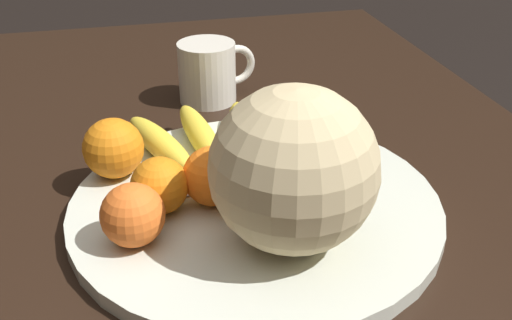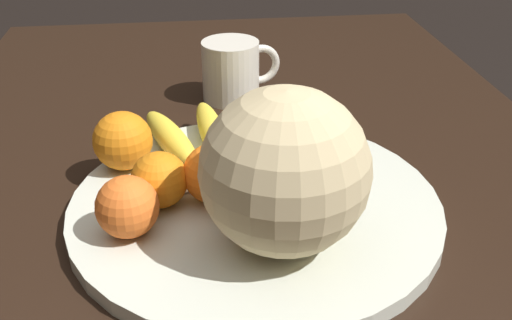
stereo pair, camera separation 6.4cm
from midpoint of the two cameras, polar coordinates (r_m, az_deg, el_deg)
The scene contains 10 objects.
kitchen_table at distance 0.69m, azimuth -1.71°, elevation -14.09°, with size 1.62×0.87×0.75m.
fruit_bowl at distance 0.67m, azimuth -2.74°, elevation -4.39°, with size 0.41×0.41×0.02m.
melon at distance 0.56m, azimuth 0.37°, elevation -0.99°, with size 0.16×0.16×0.16m.
banana_bunch at distance 0.76m, azimuth -7.57°, elevation 2.12°, with size 0.19×0.18×0.03m.
orange_front_left at distance 0.72m, azimuth -15.92°, elevation 1.02°, with size 0.07×0.07×0.07m.
orange_front_right at distance 0.60m, azimuth -14.67°, elevation -5.19°, with size 0.06×0.06×0.06m.
orange_mid_center at distance 0.64m, azimuth -12.01°, elevation -2.49°, with size 0.06×0.06×0.06m.
orange_back_left at distance 0.65m, azimuth -6.99°, elevation -1.61°, with size 0.07×0.07×0.07m.
produce_tag at distance 0.70m, azimuth -11.65°, elevation -2.37°, with size 0.09×0.06×0.00m.
ceramic_mug at distance 0.93m, azimuth -6.45°, elevation 8.30°, with size 0.09×0.12×0.09m.
Camera 1 is at (0.49, -0.13, 1.13)m, focal length 42.00 mm.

